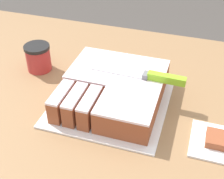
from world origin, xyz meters
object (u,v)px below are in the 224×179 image
knife (155,77)px  brownie (218,139)px  coffee_cup (38,57)px  cake (114,89)px  cake_board (112,100)px

knife → brownie: 0.24m
coffee_cup → brownie: size_ratio=1.51×
knife → brownie: (0.20, -0.12, -0.07)m
brownie → cake: bearing=163.6°
knife → cake_board: bearing=19.8°
cake_board → knife: (0.12, 0.04, 0.09)m
knife → coffee_cup: knife is taller
coffee_cup → brownie: coffee_cup is taller
cake_board → cake: bearing=47.9°
cake_board → coffee_cup: size_ratio=3.91×
cake → brownie: size_ratio=5.14×
cake_board → cake: (0.00, 0.00, 0.04)m
cake → coffee_cup: size_ratio=3.39×
cake_board → knife: size_ratio=1.27×
cake_board → coffee_cup: 0.31m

